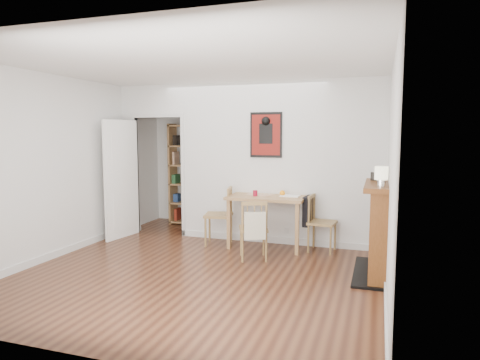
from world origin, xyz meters
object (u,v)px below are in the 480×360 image
(orange_fruit, at_px, (282,193))
(ceramic_jar_b, at_px, (374,176))
(red_glass, at_px, (255,193))
(mantel_lamp, at_px, (381,174))
(chair_front, at_px, (253,229))
(ceramic_jar_a, at_px, (381,178))
(chair_left, at_px, (219,216))
(notebook, at_px, (290,196))
(chair_right, at_px, (321,222))
(bookshelf, at_px, (191,175))
(dining_table, at_px, (267,202))
(fireplace, at_px, (379,226))

(orange_fruit, bearing_deg, ceramic_jar_b, -23.55)
(red_glass, xyz_separation_m, mantel_lamp, (1.84, -1.16, 0.45))
(chair_front, bearing_deg, ceramic_jar_b, 6.62)
(mantel_lamp, distance_m, ceramic_jar_a, 0.52)
(ceramic_jar_a, bearing_deg, mantel_lamp, -90.32)
(chair_left, bearing_deg, notebook, 7.92)
(chair_right, bearing_deg, red_glass, -174.51)
(bookshelf, distance_m, red_glass, 2.11)
(red_glass, relative_size, orange_fruit, 1.07)
(notebook, bearing_deg, dining_table, -172.33)
(chair_front, bearing_deg, notebook, 64.41)
(chair_left, height_order, chair_front, chair_left)
(dining_table, relative_size, bookshelf, 0.61)
(chair_right, xyz_separation_m, mantel_lamp, (0.84, -1.26, 0.86))
(chair_left, xyz_separation_m, ceramic_jar_b, (2.35, -0.42, 0.75))
(chair_front, distance_m, red_glass, 0.76)
(notebook, bearing_deg, orange_fruit, 171.96)
(notebook, relative_size, ceramic_jar_a, 2.38)
(chair_front, height_order, fireplace, fireplace)
(chair_front, bearing_deg, bookshelf, 134.06)
(dining_table, xyz_separation_m, red_glass, (-0.17, -0.09, 0.14))
(ceramic_jar_b, bearing_deg, orange_fruit, 156.45)
(chair_left, relative_size, orange_fruit, 11.00)
(chair_right, distance_m, ceramic_jar_b, 1.19)
(chair_left, height_order, chair_right, chair_left)
(notebook, height_order, ceramic_jar_a, ceramic_jar_a)
(dining_table, distance_m, fireplace, 1.87)
(orange_fruit, distance_m, mantel_lamp, 2.01)
(chair_front, distance_m, ceramic_jar_b, 1.78)
(chair_left, height_order, notebook, chair_left)
(chair_left, bearing_deg, red_glass, 1.42)
(bookshelf, xyz_separation_m, ceramic_jar_b, (3.43, -1.71, 0.24))
(chair_right, relative_size, mantel_lamp, 3.60)
(dining_table, xyz_separation_m, chair_left, (-0.78, -0.11, -0.25))
(mantel_lamp, bearing_deg, chair_front, 162.00)
(dining_table, height_order, ceramic_jar_b, ceramic_jar_b)
(red_glass, bearing_deg, notebook, 15.24)
(chair_left, height_order, ceramic_jar_a, ceramic_jar_a)
(dining_table, xyz_separation_m, notebook, (0.35, 0.05, 0.10))
(bookshelf, bearing_deg, chair_right, -23.79)
(fireplace, bearing_deg, dining_table, 152.98)
(red_glass, bearing_deg, bookshelf, 142.72)
(mantel_lamp, distance_m, ceramic_jar_b, 0.74)
(chair_left, relative_size, chair_front, 1.10)
(fireplace, xyz_separation_m, red_glass, (-1.84, 0.76, 0.24))
(chair_left, xyz_separation_m, orange_fruit, (1.00, 0.17, 0.39))
(bookshelf, xyz_separation_m, mantel_lamp, (3.52, -2.44, 0.34))
(notebook, bearing_deg, bookshelf, 152.62)
(chair_front, distance_m, orange_fruit, 0.91)
(chair_front, xyz_separation_m, fireplace, (1.68, -0.14, 0.18))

